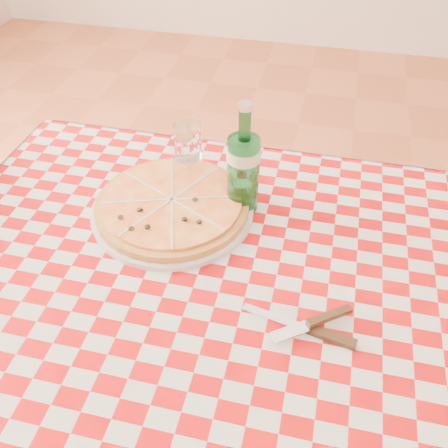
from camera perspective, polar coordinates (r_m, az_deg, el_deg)
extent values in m
plane|color=#AE5838|center=(1.67, 0.22, -22.85)|extent=(6.00, 6.00, 0.00)
cube|color=brown|center=(1.05, 0.32, -5.88)|extent=(1.20, 0.80, 0.04)
cylinder|color=brown|center=(1.69, -15.18, -2.67)|extent=(0.06, 0.06, 0.71)
cylinder|color=brown|center=(1.59, 22.78, -8.83)|extent=(0.06, 0.06, 0.71)
cube|color=#97090A|center=(1.03, 0.32, -4.99)|extent=(1.30, 0.90, 0.01)
cylinder|color=brown|center=(1.87, -22.90, -6.44)|extent=(0.03, 0.03, 0.41)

